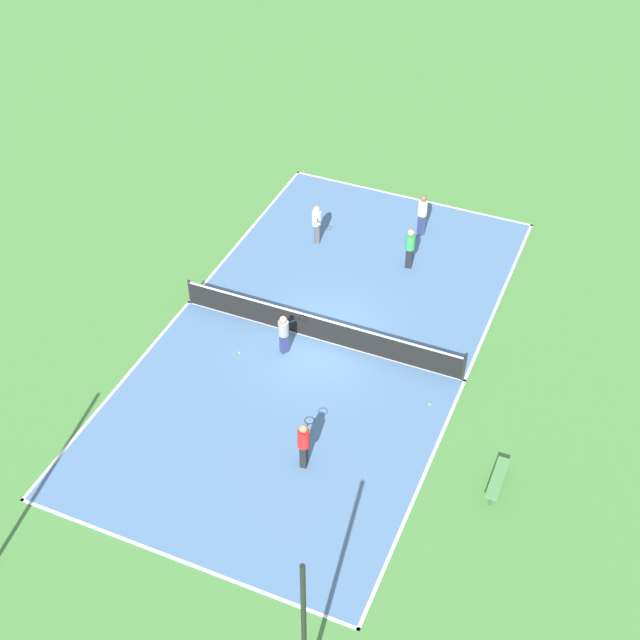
{
  "coord_description": "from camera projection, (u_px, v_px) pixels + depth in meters",
  "views": [
    {
      "loc": [
        -8.95,
        21.04,
        20.61
      ],
      "look_at": [
        0.0,
        0.0,
        0.9
      ],
      "focal_mm": 50.0,
      "sensor_mm": 36.0,
      "label": 1
    }
  ],
  "objects": [
    {
      "name": "ground_plane",
      "position": [
        320.0,
        340.0,
        30.77
      ],
      "size": [
        80.0,
        80.0,
        0.0
      ],
      "primitive_type": "plane",
      "color": "#47843D"
    },
    {
      "name": "court_surface",
      "position": [
        320.0,
        339.0,
        30.77
      ],
      "size": [
        10.45,
        19.49,
        0.02
      ],
      "color": "#4C729E",
      "rests_on": "ground_plane"
    },
    {
      "name": "tennis_net",
      "position": [
        320.0,
        328.0,
        30.42
      ],
      "size": [
        10.25,
        0.1,
        1.02
      ],
      "color": "black",
      "rests_on": "court_surface"
    },
    {
      "name": "bench",
      "position": [
        498.0,
        479.0,
        25.65
      ],
      "size": [
        0.36,
        1.63,
        0.45
      ],
      "rotation": [
        0.0,
        0.0,
        1.57
      ],
      "color": "#4C8C4C",
      "rests_on": "ground_plane"
    },
    {
      "name": "player_coach_red",
      "position": [
        304.0,
        442.0,
        25.87
      ],
      "size": [
        0.44,
        0.97,
        1.73
      ],
      "rotation": [
        0.0,
        0.0,
        4.84
      ],
      "color": "black",
      "rests_on": "court_surface"
    },
    {
      "name": "player_baseline_gray",
      "position": [
        284.0,
        332.0,
        29.71
      ],
      "size": [
        0.78,
        0.96,
        1.56
      ],
      "rotation": [
        0.0,
        0.0,
        4.14
      ],
      "color": "navy",
      "rests_on": "court_surface"
    },
    {
      "name": "player_far_white",
      "position": [
        422.0,
        212.0,
        34.85
      ],
      "size": [
        0.51,
        0.51,
        1.8
      ],
      "rotation": [
        0.0,
        0.0,
        5.62
      ],
      "color": "navy",
      "rests_on": "court_surface"
    },
    {
      "name": "player_far_green",
      "position": [
        410.0,
        246.0,
        33.24
      ],
      "size": [
        0.41,
        0.41,
        1.71
      ],
      "rotation": [
        0.0,
        0.0,
        3.29
      ],
      "color": "black",
      "rests_on": "court_surface"
    },
    {
      "name": "player_near_white",
      "position": [
        317.0,
        222.0,
        34.49
      ],
      "size": [
        0.72,
        0.98,
        1.66
      ],
      "rotation": [
        0.0,
        0.0,
        2.05
      ],
      "color": "#4C4C51",
      "rests_on": "court_surface"
    },
    {
      "name": "tennis_ball_left_sideline",
      "position": [
        429.0,
        404.0,
        28.36
      ],
      "size": [
        0.07,
        0.07,
        0.07
      ],
      "primitive_type": "sphere",
      "color": "#CCE033",
      "rests_on": "court_surface"
    },
    {
      "name": "tennis_ball_far_baseline",
      "position": [
        239.0,
        353.0,
        30.19
      ],
      "size": [
        0.07,
        0.07,
        0.07
      ],
      "primitive_type": "sphere",
      "color": "#CCE033",
      "rests_on": "court_surface"
    },
    {
      "name": "fence_post_back_left",
      "position": [
        304.0,
        633.0,
        19.6
      ],
      "size": [
        0.12,
        0.12,
        5.16
      ],
      "color": "black",
      "rests_on": "ground_plane"
    }
  ]
}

